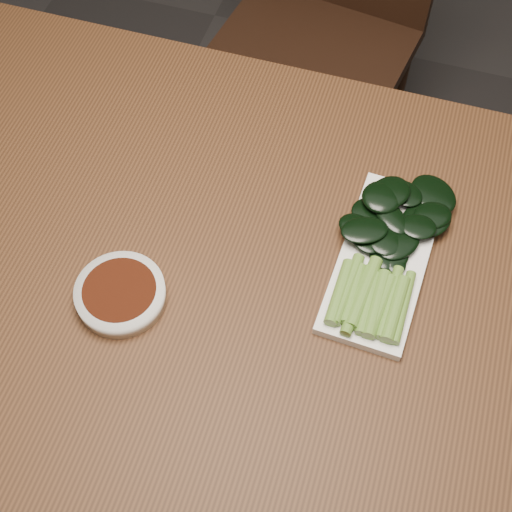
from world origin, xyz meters
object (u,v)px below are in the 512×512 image
Objects in this scene: table at (253,295)px; sauce_bowl at (121,294)px; serving_plate at (383,260)px; chair_far at (321,20)px; gai_lan at (386,250)px.

sauce_bowl is (-0.15, -0.10, 0.09)m from table.
chair_far is at bearing 109.04° from serving_plate.
chair_far is 2.92× the size of gai_lan.
serving_plate is 0.02m from gai_lan.
serving_plate is at bearing 26.47° from sauce_bowl.
sauce_bowl is (-0.06, -0.93, 0.28)m from chair_far.
table is at bearing 31.71° from sauce_bowl.
chair_far is 0.86m from serving_plate.
sauce_bowl is 0.40× the size of gai_lan.
gai_lan is at bearing 27.26° from sauce_bowl.
table is 11.60× the size of sauce_bowl.
chair_far is at bearing 109.21° from gai_lan.
gai_lan is (0.17, 0.07, 0.10)m from table.
gai_lan reaches higher than serving_plate.
serving_plate reaches higher than table.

